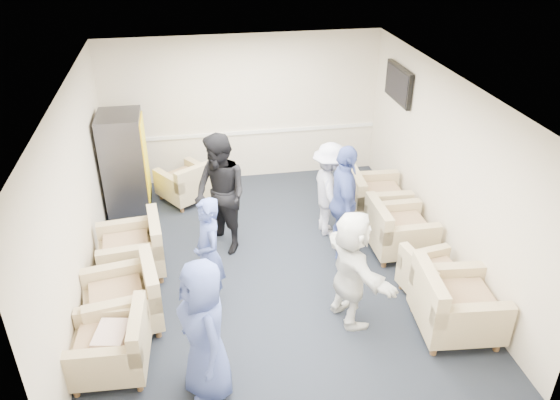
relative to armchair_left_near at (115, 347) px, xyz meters
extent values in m
plane|color=black|center=(2.03, 1.67, -0.33)|extent=(6.00, 6.00, 0.00)
plane|color=silver|center=(2.03, 1.67, 2.37)|extent=(6.00, 6.00, 0.00)
cube|color=beige|center=(2.03, 4.67, 1.02)|extent=(5.00, 0.02, 2.70)
cube|color=beige|center=(2.03, -1.33, 1.02)|extent=(5.00, 0.02, 2.70)
cube|color=beige|center=(-0.47, 1.67, 1.02)|extent=(0.02, 6.00, 2.70)
cube|color=beige|center=(4.53, 1.67, 1.02)|extent=(0.02, 6.00, 2.70)
cube|color=white|center=(2.03, 4.65, 0.57)|extent=(4.98, 0.04, 0.06)
cube|color=black|center=(4.47, 3.47, 1.72)|extent=(0.07, 1.00, 0.58)
cube|color=black|center=(4.44, 3.47, 1.72)|extent=(0.01, 0.92, 0.50)
cube|color=#4A4A51|center=(4.51, 3.47, 1.57)|extent=(0.04, 0.10, 0.25)
cube|color=tan|center=(-0.06, 0.00, -0.08)|extent=(0.88, 0.88, 0.27)
cube|color=#967452|center=(-0.06, 0.00, 0.11)|extent=(0.61, 0.57, 0.10)
cube|color=tan|center=(0.29, -0.02, 0.25)|extent=(0.18, 0.83, 0.39)
cube|color=tan|center=(0.03, 0.76, -0.06)|extent=(1.02, 1.02, 0.29)
cube|color=#967452|center=(0.03, 0.76, 0.14)|extent=(0.70, 0.67, 0.11)
cube|color=tan|center=(0.40, 0.82, 0.30)|extent=(0.29, 0.91, 0.42)
cube|color=tan|center=(0.07, 1.88, -0.06)|extent=(0.96, 0.96, 0.29)
cube|color=#967452|center=(0.07, 1.88, 0.13)|extent=(0.66, 0.63, 0.10)
cube|color=tan|center=(0.44, 1.92, 0.29)|extent=(0.23, 0.89, 0.41)
cube|color=tan|center=(4.05, -0.07, -0.04)|extent=(1.03, 1.03, 0.31)
cube|color=#967452|center=(4.05, -0.07, 0.17)|extent=(0.71, 0.67, 0.11)
cube|color=tan|center=(3.66, -0.03, 0.34)|extent=(0.25, 0.96, 0.45)
cube|color=tan|center=(4.07, 0.58, -0.10)|extent=(0.87, 0.87, 0.25)
cube|color=#967452|center=(4.07, 0.58, 0.07)|extent=(0.60, 0.57, 0.09)
cube|color=tan|center=(3.76, 0.52, 0.21)|extent=(0.25, 0.77, 0.36)
cube|color=tan|center=(4.01, 1.71, -0.06)|extent=(0.88, 0.88, 0.29)
cube|color=#967452|center=(4.01, 1.71, 0.14)|extent=(0.61, 0.57, 0.10)
cube|color=tan|center=(3.64, 1.71, 0.29)|extent=(0.15, 0.88, 0.41)
cube|color=tan|center=(3.98, 2.70, -0.05)|extent=(0.97, 0.97, 0.30)
cube|color=#967452|center=(3.98, 2.70, 0.15)|extent=(0.67, 0.63, 0.11)
cube|color=tan|center=(3.60, 2.72, 0.31)|extent=(0.20, 0.92, 0.43)
cube|color=tan|center=(0.89, 3.93, -0.09)|extent=(1.10, 1.10, 0.26)
cube|color=#967452|center=(0.89, 3.93, 0.09)|extent=(0.73, 0.74, 0.09)
cube|color=tan|center=(1.07, 3.65, 0.23)|extent=(0.74, 0.55, 0.37)
cube|color=#4A4A51|center=(-0.07, 3.74, 0.53)|extent=(0.68, 0.82, 1.72)
cube|color=#FF9B05|center=(0.28, 3.74, 0.62)|extent=(0.02, 0.69, 1.38)
cube|color=black|center=(0.28, 3.74, -0.10)|extent=(0.02, 0.41, 0.11)
cube|color=black|center=(0.31, 1.64, -0.13)|extent=(0.32, 0.27, 0.40)
sphere|color=black|center=(0.31, 1.64, 0.05)|extent=(0.20, 0.20, 0.20)
cube|color=beige|center=(-0.01, 0.00, 0.17)|extent=(0.41, 0.49, 0.13)
imported|color=#40529B|center=(1.00, -0.45, 0.50)|extent=(0.73, 0.92, 1.65)
imported|color=#40529B|center=(1.13, 1.00, 0.44)|extent=(0.50, 0.64, 1.55)
imported|color=black|center=(1.40, 2.27, 0.59)|extent=(1.06, 1.13, 1.84)
imported|color=white|center=(3.09, 2.42, 0.43)|extent=(0.60, 1.01, 1.53)
imported|color=#40529B|center=(3.13, 1.78, 0.55)|extent=(0.57, 1.08, 1.76)
imported|color=white|center=(2.82, 0.38, 0.44)|extent=(0.76, 1.50, 1.55)
camera|label=1|loc=(1.02, -4.77, 4.38)|focal=35.00mm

